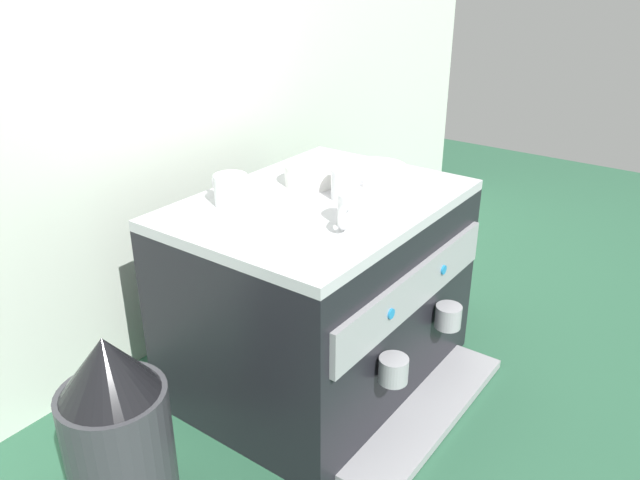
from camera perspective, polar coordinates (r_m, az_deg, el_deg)
The scene contains 10 objects.
ground_plane at distance 1.50m, azimuth 0.00°, elevation -11.79°, with size 4.00×4.00×0.00m, color #28563D.
tiled_backsplash_wall at distance 1.51m, azimuth -12.41°, elevation 11.36°, with size 2.80×0.03×1.12m, color silver.
espresso_machine at distance 1.38m, azimuth 0.16°, elevation -4.73°, with size 0.61×0.56×0.43m.
ceramic_cup_0 at distance 1.16m, azimuth 3.08°, elevation 2.75°, with size 0.10×0.06×0.06m.
ceramic_cup_1 at distance 1.29m, azimuth 2.57°, elevation 5.06°, with size 0.07×0.10×0.06m.
ceramic_cup_2 at distance 1.27m, azimuth -8.12°, elevation 4.53°, with size 0.07×0.10×0.06m.
ceramic_bowl_0 at distance 1.37m, azimuth -0.94°, elevation 5.86°, with size 0.11×0.11×0.04m.
ceramic_bowl_1 at distance 1.37m, azimuth 5.21°, elevation 5.81°, with size 0.12×0.12×0.04m.
coffee_grinder at distance 1.12m, azimuth -17.71°, elevation -16.57°, with size 0.17×0.17×0.37m.
milk_pitcher at distance 1.78m, azimuth 9.64°, elevation -3.40°, with size 0.08×0.08×0.14m, color #B7B7BC.
Camera 1 is at (-0.98, -0.71, 0.89)m, focal length 35.53 mm.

